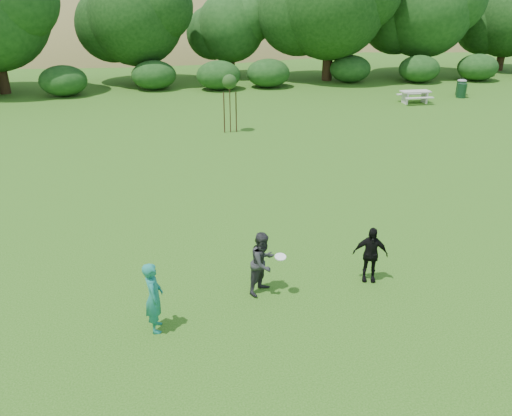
{
  "coord_description": "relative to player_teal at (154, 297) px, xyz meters",
  "views": [
    {
      "loc": [
        -2.24,
        -9.52,
        6.85
      ],
      "look_at": [
        0.0,
        3.0,
        1.1
      ],
      "focal_mm": 35.0,
      "sensor_mm": 36.0,
      "label": 1
    }
  ],
  "objects": [
    {
      "name": "ground",
      "position": [
        2.81,
        0.48,
        -0.81
      ],
      "size": [
        120.0,
        120.0,
        0.0
      ],
      "primitive_type": "plane",
      "color": "#19470C",
      "rests_on": "ground"
    },
    {
      "name": "player_teal",
      "position": [
        0.0,
        0.0,
        0.0
      ],
      "size": [
        0.4,
        0.6,
        1.63
      ],
      "primitive_type": "imported",
      "rotation": [
        0.0,
        0.0,
        1.59
      ],
      "color": "#1A796B",
      "rests_on": "ground"
    },
    {
      "name": "player_grey",
      "position": [
        2.54,
        1.02,
        -0.02
      ],
      "size": [
        0.97,
        0.96,
        1.58
      ],
      "primitive_type": "imported",
      "rotation": [
        0.0,
        0.0,
        0.75
      ],
      "color": "#2A2B2D",
      "rests_on": "ground"
    },
    {
      "name": "player_black",
      "position": [
        5.25,
        1.06,
        -0.08
      ],
      "size": [
        0.92,
        0.6,
        1.46
      ],
      "primitive_type": "imported",
      "rotation": [
        0.0,
        0.0,
        -0.3
      ],
      "color": "black",
      "rests_on": "ground"
    },
    {
      "name": "trash_can_near",
      "position": [
        19.52,
        20.82,
        -0.36
      ],
      "size": [
        0.6,
        0.6,
        0.9
      ],
      "primitive_type": "cylinder",
      "color": "#133620",
      "rests_on": "ground"
    },
    {
      "name": "frisbee",
      "position": [
        2.9,
        0.78,
        0.24
      ],
      "size": [
        0.27,
        0.27,
        0.07
      ],
      "color": "white",
      "rests_on": "ground"
    },
    {
      "name": "sapling",
      "position": [
        3.61,
        15.24,
        1.61
      ],
      "size": [
        0.7,
        0.7,
        2.85
      ],
      "color": "#392016",
      "rests_on": "ground"
    },
    {
      "name": "picnic_table",
      "position": [
        15.77,
        19.81,
        -0.29
      ],
      "size": [
        1.8,
        1.48,
        0.76
      ],
      "color": "#B8B4AA",
      "rests_on": "ground"
    },
    {
      "name": "trash_can_lidded",
      "position": [
        19.9,
        21.53,
        -0.27
      ],
      "size": [
        0.6,
        0.6,
        1.05
      ],
      "color": "#13361E",
      "rests_on": "ground"
    },
    {
      "name": "hillside",
      "position": [
        2.25,
        68.94,
        -12.78
      ],
      "size": [
        150.0,
        72.0,
        52.0
      ],
      "color": "olive",
      "rests_on": "ground"
    },
    {
      "name": "tree_row",
      "position": [
        6.04,
        29.17,
        4.06
      ],
      "size": [
        53.92,
        10.38,
        9.62
      ],
      "color": "#3A2616",
      "rests_on": "ground"
    }
  ]
}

